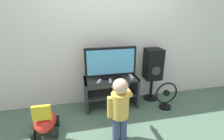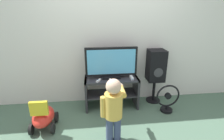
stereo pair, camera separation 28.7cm
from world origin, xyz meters
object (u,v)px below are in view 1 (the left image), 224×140
child (120,105)px  remote_secondary (110,81)px  television (111,63)px  floor_fan (166,97)px  ride_on_toy (45,121)px  remote_primary (99,81)px  game_console (131,77)px  speaker_tower (153,66)px

child → remote_secondary: bearing=88.1°
television → floor_fan: size_ratio=1.76×
remote_secondary → floor_fan: remote_secondary is taller
ride_on_toy → floor_fan: bearing=6.3°
remote_secondary → child: 0.71m
remote_primary → game_console: bearing=4.5°
child → floor_fan: 1.19m
television → child: (-0.07, -0.87, -0.29)m
child → floor_fan: child is taller
game_console → speaker_tower: bearing=19.7°
remote_secondary → floor_fan: 1.04m
child → ride_on_toy: bearing=160.6°
remote_secondary → ride_on_toy: remote_secondary is taller
game_console → remote_primary: 0.56m
floor_fan → ride_on_toy: ride_on_toy is taller
speaker_tower → floor_fan: bearing=-73.3°
television → child: size_ratio=0.98×
remote_primary → speaker_tower: bearing=11.7°
remote_secondary → game_console: bearing=10.1°
speaker_tower → ride_on_toy: speaker_tower is taller
remote_primary → child: (0.16, -0.73, -0.04)m
television → remote_primary: television is taller
television → speaker_tower: size_ratio=0.88×
floor_fan → remote_primary: bearing=172.2°
child → floor_fan: (0.99, 0.57, -0.30)m
game_console → child: bearing=-117.6°
game_console → child: child is taller
child → remote_primary: bearing=102.3°
television → ride_on_toy: television is taller
remote_primary → remote_secondary: same height
speaker_tower → television: bearing=-174.7°
child → speaker_tower: 1.30m
remote_secondary → television: bearing=75.0°
remote_primary → speaker_tower: speaker_tower is taller
remote_secondary → speaker_tower: size_ratio=0.13×
game_console → remote_secondary: (-0.38, -0.07, -0.01)m
television → ride_on_toy: bearing=-154.0°
game_console → remote_secondary: bearing=-169.9°
remote_secondary → ride_on_toy: 1.14m
remote_primary → floor_fan: size_ratio=0.26×
remote_primary → speaker_tower: 1.07m
television → speaker_tower: television is taller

